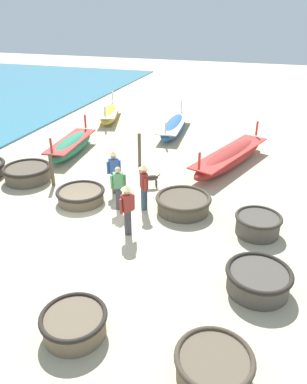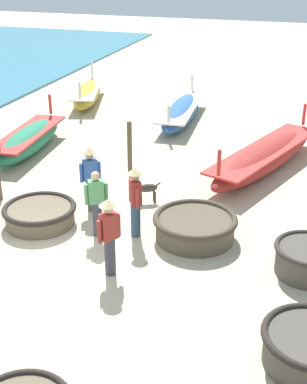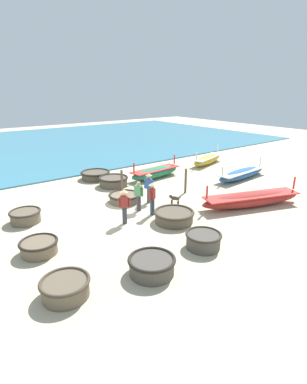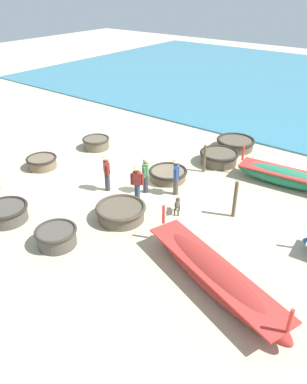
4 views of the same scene
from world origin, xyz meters
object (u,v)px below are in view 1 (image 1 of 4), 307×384
at_px(long_boat_ochre_hull, 174,126).
at_px(mooring_post_shoreline, 52,170).
at_px(coracle_far_right, 214,366).
at_px(coracle_front_left, 74,323).
at_px(mooring_post_mid_beach, 139,150).
at_px(coracle_far_left, 27,173).
at_px(fisherman_by_coracle, 127,207).
at_px(long_boat_red_hull, 110,114).
at_px(coracle_beside_post, 258,279).
at_px(coracle_upturned, 81,195).
at_px(fisherman_hauling, 114,169).
at_px(fisherman_standing_right, 144,184).
at_px(long_boat_green_hull, 230,157).
at_px(coracle_front_right, 258,224).
at_px(long_boat_white_hull, 71,146).
at_px(coracle_center, 183,203).
at_px(fisherman_standing_left, 119,187).
at_px(dog, 151,178).

bearing_deg(long_boat_ochre_hull, mooring_post_shoreline, -108.57).
distance_m(coracle_far_right, coracle_front_left, 3.02).
bearing_deg(mooring_post_mid_beach, mooring_post_shoreline, -131.89).
distance_m(coracle_far_left, fisherman_by_coracle, 5.85).
distance_m(coracle_far_left, long_boat_red_hull, 9.23).
bearing_deg(fisherman_by_coracle, long_boat_ochre_hull, 97.24).
xyz_separation_m(coracle_beside_post, long_boat_ochre_hull, (-5.30, 11.86, 0.02)).
xyz_separation_m(coracle_upturned, mooring_post_mid_beach, (0.91, 3.74, 0.49)).
distance_m(coracle_far_right, coracle_far_left, 10.87).
distance_m(long_boat_ochre_hull, fisherman_hauling, 7.96).
bearing_deg(coracle_front_left, fisherman_standing_right, 93.69).
distance_m(fisherman_hauling, mooring_post_shoreline, 2.57).
height_order(long_boat_green_hull, mooring_post_mid_beach, mooring_post_mid_beach).
height_order(coracle_upturned, mooring_post_mid_beach, mooring_post_mid_beach).
relative_size(fisherman_by_coracle, mooring_post_mid_beach, 1.12).
bearing_deg(coracle_front_left, long_boat_ochre_hull, 96.54).
height_order(coracle_far_left, fisherman_by_coracle, fisherman_by_coracle).
relative_size(coracle_front_right, mooring_post_mid_beach, 0.96).
xyz_separation_m(coracle_far_right, long_boat_white_hull, (-8.43, 9.90, 0.08)).
bearing_deg(fisherman_hauling, coracle_beside_post, -35.63).
bearing_deg(coracle_front_left, coracle_far_left, 130.87).
relative_size(coracle_center, long_boat_white_hull, 0.45).
bearing_deg(long_boat_red_hull, fisherman_standing_right, -60.42).
height_order(coracle_upturned, coracle_far_left, coracle_far_left).
bearing_deg(fisherman_standing_left, dog, 75.76).
bearing_deg(long_boat_green_hull, fisherman_by_coracle, -109.35).
distance_m(coracle_center, dog, 2.19).
relative_size(coracle_far_left, coracle_beside_post, 1.16).
bearing_deg(fisherman_standing_left, coracle_front_left, -77.53).
relative_size(long_boat_ochre_hull, fisherman_by_coracle, 3.06).
xyz_separation_m(coracle_upturned, dog, (2.02, 1.89, 0.11)).
bearing_deg(coracle_far_left, mooring_post_mid_beach, 35.97).
bearing_deg(mooring_post_shoreline, coracle_center, -4.63).
xyz_separation_m(long_boat_green_hull, long_boat_white_hull, (-7.36, -0.75, -0.01)).
relative_size(coracle_front_right, coracle_far_right, 0.95).
xyz_separation_m(coracle_upturned, coracle_far_left, (-2.89, 0.99, 0.07)).
relative_size(fisherman_standing_right, mooring_post_shoreline, 1.26).
distance_m(coracle_beside_post, long_boat_ochre_hull, 12.99).
bearing_deg(long_boat_ochre_hull, long_boat_white_hull, -128.57).
bearing_deg(long_boat_ochre_hull, coracle_front_right, -60.90).
bearing_deg(fisherman_standing_right, fisherman_standing_left, -164.05).
distance_m(coracle_center, fisherman_hauling, 2.91).
bearing_deg(coracle_far_right, coracle_beside_post, 77.13).
xyz_separation_m(coracle_upturned, coracle_beside_post, (6.36, -2.89, 0.07)).
relative_size(coracle_front_left, fisherman_hauling, 0.87).
xyz_separation_m(fisherman_standing_right, fisherman_by_coracle, (0.03, -1.63, 0.00)).
bearing_deg(coracle_center, coracle_far_right, -71.30).
relative_size(coracle_front_left, fisherman_standing_left, 0.92).
height_order(coracle_front_right, long_boat_white_hull, long_boat_white_hull).
height_order(coracle_far_left, fisherman_standing_left, fisherman_standing_left).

